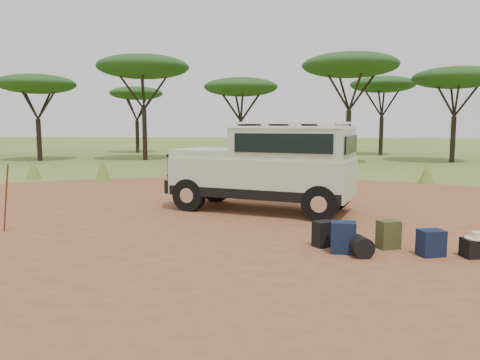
# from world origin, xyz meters

# --- Properties ---
(ground) EXTENTS (140.00, 140.00, 0.00)m
(ground) POSITION_xyz_m (0.00, 0.00, 0.00)
(ground) COLOR #566825
(ground) RESTS_ON ground
(dirt_clearing) EXTENTS (23.00, 23.00, 0.01)m
(dirt_clearing) POSITION_xyz_m (0.00, 0.00, 0.00)
(dirt_clearing) COLOR #975631
(dirt_clearing) RESTS_ON ground
(grass_fringe) EXTENTS (36.60, 1.60, 0.90)m
(grass_fringe) POSITION_xyz_m (0.12, 8.67, 0.40)
(grass_fringe) COLOR #566825
(grass_fringe) RESTS_ON ground
(acacia_treeline) EXTENTS (46.70, 13.20, 6.26)m
(acacia_treeline) POSITION_xyz_m (0.75, 19.81, 4.87)
(acacia_treeline) COLOR black
(acacia_treeline) RESTS_ON ground
(safari_vehicle) EXTENTS (4.80, 2.90, 2.20)m
(safari_vehicle) POSITION_xyz_m (0.67, 2.97, 1.06)
(safari_vehicle) COLOR #B1C5A8
(safari_vehicle) RESTS_ON ground
(walking_staff) EXTENTS (0.31, 0.19, 1.37)m
(walking_staff) POSITION_xyz_m (-4.29, -0.09, 0.69)
(walking_staff) COLOR maroon
(walking_staff) RESTS_ON ground
(backpack_black) EXTENTS (0.42, 0.40, 0.46)m
(backpack_black) POSITION_xyz_m (1.89, -0.37, 0.23)
(backpack_black) COLOR black
(backpack_black) RESTS_ON ground
(backpack_navy) EXTENTS (0.43, 0.32, 0.53)m
(backpack_navy) POSITION_xyz_m (2.19, -0.74, 0.27)
(backpack_navy) COLOR #101C33
(backpack_navy) RESTS_ON ground
(backpack_olive) EXTENTS (0.43, 0.38, 0.49)m
(backpack_olive) POSITION_xyz_m (2.99, -0.34, 0.25)
(backpack_olive) COLOR #3F4620
(backpack_olive) RESTS_ON ground
(duffel_navy) EXTENTS (0.46, 0.40, 0.44)m
(duffel_navy) POSITION_xyz_m (3.60, -0.73, 0.22)
(duffel_navy) COLOR #101C33
(duffel_navy) RESTS_ON ground
(hard_case) EXTENTS (0.50, 0.40, 0.31)m
(hard_case) POSITION_xyz_m (4.31, -0.71, 0.16)
(hard_case) COLOR black
(hard_case) RESTS_ON ground
(stuff_sack) EXTENTS (0.42, 0.42, 0.34)m
(stuff_sack) POSITION_xyz_m (2.46, -0.93, 0.17)
(stuff_sack) COLOR black
(stuff_sack) RESTS_ON ground
(safari_hat) EXTENTS (0.38, 0.38, 0.11)m
(safari_hat) POSITION_xyz_m (4.31, -0.71, 0.35)
(safari_hat) COLOR beige
(safari_hat) RESTS_ON hard_case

